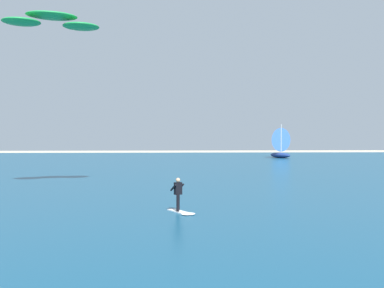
# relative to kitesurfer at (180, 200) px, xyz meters

# --- Properties ---
(ocean) EXTENTS (160.00, 90.00, 0.10)m
(ocean) POSITION_rel_kitesurfer_xyz_m (1.02, 32.78, -0.65)
(ocean) COLOR navy
(ocean) RESTS_ON ground
(kitesurfer) EXTENTS (1.46, 1.98, 1.67)m
(kitesurfer) POSITION_rel_kitesurfer_xyz_m (0.00, 0.00, 0.00)
(kitesurfer) COLOR white
(kitesurfer) RESTS_ON ocean
(kite) EXTENTS (6.83, 3.87, 0.99)m
(kite) POSITION_rel_kitesurfer_xyz_m (-8.69, 9.72, 11.10)
(kite) COLOR #198C3F
(sailboat_center_horizon) EXTENTS (4.54, 5.08, 5.70)m
(sailboat_center_horizon) POSITION_rel_kitesurfer_xyz_m (17.71, 53.50, 2.01)
(sailboat_center_horizon) COLOR navy
(sailboat_center_horizon) RESTS_ON ocean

